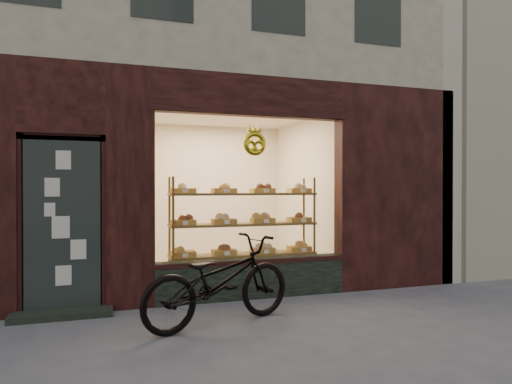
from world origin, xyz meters
name	(u,v)px	position (x,y,z in m)	size (l,w,h in m)	color
ground	(276,354)	(0.00, 0.00, 0.00)	(90.00, 90.00, 0.00)	slate
display_shelf	(244,234)	(0.45, 2.55, 0.86)	(2.20, 0.45, 1.70)	olive
bicycle	(219,281)	(-0.29, 1.03, 0.50)	(0.66, 1.89, 1.00)	black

